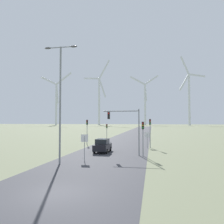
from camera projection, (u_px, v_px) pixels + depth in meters
The scene contains 15 objects.
ground_plane at pixel (56, 193), 12.73m from camera, with size 600.00×600.00×0.00m, color #757A5B.
road_surface at pixel (132, 137), 59.89m from camera, with size 10.00×240.00×0.01m.
streetlamp at pixel (60, 91), 21.73m from camera, with size 3.46×0.32×11.75m.
stop_sign_near at pixel (84, 142), 23.64m from camera, with size 0.81×0.07×2.78m.
stop_sign_far at pixel (147, 137), 34.70m from camera, with size 0.81×0.07×2.44m.
traffic_light_post_near_left at pixel (87, 126), 39.93m from camera, with size 0.28×0.34×4.48m.
traffic_light_post_near_right at pixel (143, 131), 26.38m from camera, with size 0.28×0.33×4.16m.
traffic_light_post_mid_left at pixel (107, 128), 48.17m from camera, with size 0.28×0.33×3.60m.
traffic_light_post_mid_right at pixel (150, 127), 34.60m from camera, with size 0.28×0.34×4.56m.
traffic_light_mast_overhead at pixel (126, 122), 27.17m from camera, with size 4.54×0.34×5.74m.
car_approaching at pixel (103, 146), 29.64m from camera, with size 1.88×4.11×1.83m.
wind_turbine_far_left at pixel (56, 100), 236.44m from camera, with size 36.92×2.60×57.09m.
wind_turbine_left at pixel (99, 96), 244.27m from camera, with size 34.70×17.11×71.38m.
wind_turbine_center at pixel (145, 100), 246.40m from camera, with size 32.08×11.70×57.45m.
wind_turbine_right at pixel (189, 94), 219.37m from camera, with size 28.04×14.54×69.64m.
Camera 1 is at (5.55, -12.11, 4.21)m, focal length 35.00 mm.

